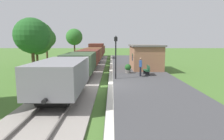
{
  "coord_description": "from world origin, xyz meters",
  "views": [
    {
      "loc": [
        0.5,
        -14.48,
        3.5
      ],
      "look_at": [
        0.49,
        1.76,
        1.09
      ],
      "focal_mm": 31.79,
      "sensor_mm": 36.0,
      "label": 1
    }
  ],
  "objects_px": {
    "bench_near_hut": "(147,70)",
    "potted_planter": "(128,68)",
    "person_waiting": "(141,66)",
    "tree_trackside_mid": "(32,36)",
    "tree_field_left": "(46,38)",
    "station_hut": "(145,57)",
    "lamp_post_near": "(116,49)",
    "freight_train": "(92,55)",
    "bench_down_platform": "(136,61)",
    "tree_field_distant": "(74,37)",
    "tree_trackside_far": "(36,38)"
  },
  "relations": [
    {
      "from": "freight_train",
      "to": "tree_field_left",
      "type": "distance_m",
      "value": 7.76
    },
    {
      "from": "freight_train",
      "to": "tree_field_left",
      "type": "bearing_deg",
      "value": 162.58
    },
    {
      "from": "bench_near_hut",
      "to": "station_hut",
      "type": "bearing_deg",
      "value": 83.06
    },
    {
      "from": "person_waiting",
      "to": "potted_planter",
      "type": "height_order",
      "value": "person_waiting"
    },
    {
      "from": "tree_trackside_mid",
      "to": "tree_field_distant",
      "type": "distance_m",
      "value": 21.43
    },
    {
      "from": "person_waiting",
      "to": "tree_trackside_mid",
      "type": "relative_size",
      "value": 0.31
    },
    {
      "from": "freight_train",
      "to": "bench_near_hut",
      "type": "xyz_separation_m",
      "value": [
        6.25,
        -9.4,
        -0.73
      ]
    },
    {
      "from": "tree_trackside_mid",
      "to": "tree_trackside_far",
      "type": "distance_m",
      "value": 7.83
    },
    {
      "from": "tree_field_left",
      "to": "tree_field_distant",
      "type": "height_order",
      "value": "tree_field_distant"
    },
    {
      "from": "potted_planter",
      "to": "person_waiting",
      "type": "bearing_deg",
      "value": -58.98
    },
    {
      "from": "freight_train",
      "to": "potted_planter",
      "type": "height_order",
      "value": "freight_train"
    },
    {
      "from": "potted_planter",
      "to": "tree_field_left",
      "type": "bearing_deg",
      "value": 137.59
    },
    {
      "from": "bench_near_hut",
      "to": "tree_trackside_mid",
      "type": "height_order",
      "value": "tree_trackside_mid"
    },
    {
      "from": "person_waiting",
      "to": "tree_trackside_mid",
      "type": "xyz_separation_m",
      "value": [
        -9.61,
        -0.58,
        2.74
      ]
    },
    {
      "from": "bench_near_hut",
      "to": "person_waiting",
      "type": "relative_size",
      "value": 0.88
    },
    {
      "from": "lamp_post_near",
      "to": "tree_trackside_far",
      "type": "distance_m",
      "value": 12.74
    },
    {
      "from": "station_hut",
      "to": "bench_down_platform",
      "type": "bearing_deg",
      "value": 96.72
    },
    {
      "from": "tree_trackside_far",
      "to": "person_waiting",
      "type": "bearing_deg",
      "value": -29.63
    },
    {
      "from": "freight_train",
      "to": "bench_near_hut",
      "type": "relative_size",
      "value": 26.13
    },
    {
      "from": "lamp_post_near",
      "to": "freight_train",
      "type": "bearing_deg",
      "value": 105.88
    },
    {
      "from": "station_hut",
      "to": "tree_field_left",
      "type": "relative_size",
      "value": 1.1
    },
    {
      "from": "lamp_post_near",
      "to": "bench_down_platform",
      "type": "bearing_deg",
      "value": 74.66
    },
    {
      "from": "freight_train",
      "to": "bench_near_hut",
      "type": "distance_m",
      "value": 11.31
    },
    {
      "from": "station_hut",
      "to": "lamp_post_near",
      "type": "height_order",
      "value": "lamp_post_near"
    },
    {
      "from": "station_hut",
      "to": "lamp_post_near",
      "type": "bearing_deg",
      "value": -119.19
    },
    {
      "from": "freight_train",
      "to": "person_waiting",
      "type": "distance_m",
      "value": 11.46
    },
    {
      "from": "bench_near_hut",
      "to": "lamp_post_near",
      "type": "height_order",
      "value": "lamp_post_near"
    },
    {
      "from": "potted_planter",
      "to": "tree_field_distant",
      "type": "relative_size",
      "value": 0.16
    },
    {
      "from": "bench_near_hut",
      "to": "freight_train",
      "type": "bearing_deg",
      "value": 123.62
    },
    {
      "from": "person_waiting",
      "to": "tree_trackside_mid",
      "type": "bearing_deg",
      "value": 17.42
    },
    {
      "from": "tree_field_distant",
      "to": "potted_planter",
      "type": "bearing_deg",
      "value": -64.98
    },
    {
      "from": "potted_planter",
      "to": "bench_down_platform",
      "type": "bearing_deg",
      "value": 77.85
    },
    {
      "from": "lamp_post_near",
      "to": "tree_trackside_mid",
      "type": "height_order",
      "value": "tree_trackside_mid"
    },
    {
      "from": "potted_planter",
      "to": "tree_trackside_far",
      "type": "relative_size",
      "value": 0.15
    },
    {
      "from": "freight_train",
      "to": "lamp_post_near",
      "type": "bearing_deg",
      "value": -74.12
    },
    {
      "from": "person_waiting",
      "to": "tree_field_left",
      "type": "xyz_separation_m",
      "value": [
        -12.57,
        12.24,
        2.66
      ]
    },
    {
      "from": "person_waiting",
      "to": "tree_field_left",
      "type": "bearing_deg",
      "value": -30.31
    },
    {
      "from": "person_waiting",
      "to": "potted_planter",
      "type": "xyz_separation_m",
      "value": [
        -1.02,
        1.69,
        -0.46
      ]
    },
    {
      "from": "freight_train",
      "to": "person_waiting",
      "type": "relative_size",
      "value": 22.92
    },
    {
      "from": "tree_trackside_mid",
      "to": "bench_down_platform",
      "type": "bearing_deg",
      "value": 45.09
    },
    {
      "from": "tree_field_left",
      "to": "potted_planter",
      "type": "bearing_deg",
      "value": -42.41
    },
    {
      "from": "bench_near_hut",
      "to": "potted_planter",
      "type": "xyz_separation_m",
      "value": [
        -1.74,
        1.06,
        0.0
      ]
    },
    {
      "from": "station_hut",
      "to": "potted_planter",
      "type": "relative_size",
      "value": 6.33
    },
    {
      "from": "lamp_post_near",
      "to": "tree_field_distant",
      "type": "xyz_separation_m",
      "value": [
        -7.64,
        22.12,
        1.4
      ]
    },
    {
      "from": "bench_near_hut",
      "to": "bench_down_platform",
      "type": "relative_size",
      "value": 1.0
    },
    {
      "from": "tree_trackside_far",
      "to": "tree_field_distant",
      "type": "distance_m",
      "value": 14.14
    },
    {
      "from": "freight_train",
      "to": "tree_trackside_mid",
      "type": "xyz_separation_m",
      "value": [
        -4.09,
        -10.62,
        2.47
      ]
    },
    {
      "from": "freight_train",
      "to": "bench_near_hut",
      "type": "height_order",
      "value": "freight_train"
    },
    {
      "from": "person_waiting",
      "to": "tree_field_left",
      "type": "relative_size",
      "value": 0.32
    },
    {
      "from": "freight_train",
      "to": "potted_planter",
      "type": "distance_m",
      "value": 9.51
    }
  ]
}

